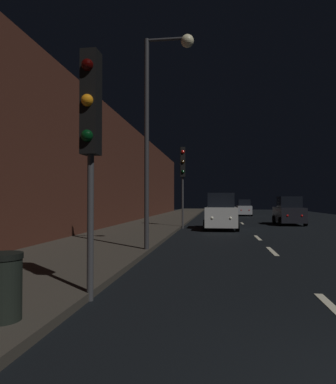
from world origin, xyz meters
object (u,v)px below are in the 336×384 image
at_px(traffic_light_far_left, 183,169).
at_px(traffic_light_near_left, 90,120).
at_px(streetlamp_overhead, 160,110).
at_px(car_approaching_headlights, 221,213).
at_px(car_parked_right_far, 289,212).
at_px(trash_bin_curbside, 2,286).
at_px(car_distant_taillights, 244,208).

height_order(traffic_light_far_left, traffic_light_near_left, traffic_light_far_left).
bearing_deg(traffic_light_near_left, streetlamp_overhead, 177.87).
distance_m(traffic_light_far_left, car_approaching_headlights, 3.68).
bearing_deg(car_parked_right_far, trash_bin_curbside, 160.18).
relative_size(streetlamp_overhead, car_distant_taillights, 1.98).
xyz_separation_m(streetlamp_overhead, car_distant_taillights, (5.01, 30.43, -4.03)).
bearing_deg(car_approaching_headlights, traffic_light_near_left, -8.75).
relative_size(traffic_light_far_left, streetlamp_overhead, 0.70).
bearing_deg(traffic_light_far_left, trash_bin_curbside, -13.69).
bearing_deg(car_approaching_headlights, car_parked_right_far, 133.93).
height_order(car_distant_taillights, car_parked_right_far, car_parked_right_far).
height_order(traffic_light_near_left, car_distant_taillights, traffic_light_near_left).
distance_m(streetlamp_overhead, trash_bin_curbside, 8.56).
distance_m(traffic_light_far_left, streetlamp_overhead, 10.86).
distance_m(streetlamp_overhead, car_approaching_headlights, 11.45).
bearing_deg(car_approaching_headlights, traffic_light_far_left, -95.69).
bearing_deg(traffic_light_near_left, car_approaching_headlights, 172.61).
distance_m(trash_bin_curbside, car_parked_right_far, 24.15).
xyz_separation_m(trash_bin_curbside, car_parked_right_far, (8.19, 22.72, 0.33)).
height_order(traffic_light_far_left, car_parked_right_far, traffic_light_far_left).
distance_m(traffic_light_near_left, streetlamp_overhead, 5.98).
relative_size(traffic_light_far_left, traffic_light_near_left, 1.14).
height_order(traffic_light_far_left, streetlamp_overhead, streetlamp_overhead).
xyz_separation_m(traffic_light_far_left, car_parked_right_far, (7.41, 4.58, -2.85)).
xyz_separation_m(streetlamp_overhead, car_approaching_headlights, (2.16, 10.56, -3.87)).
relative_size(car_approaching_headlights, car_parked_right_far, 1.08).
height_order(car_approaching_headlights, car_parked_right_far, car_approaching_headlights).
bearing_deg(trash_bin_curbside, car_distant_taillights, 80.92).
relative_size(traffic_light_near_left, car_parked_right_far, 1.10).
bearing_deg(streetlamp_overhead, traffic_light_far_left, 91.30).
xyz_separation_m(car_approaching_headlights, car_distant_taillights, (2.85, 19.87, -0.16)).
bearing_deg(streetlamp_overhead, car_approaching_headlights, 78.44).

